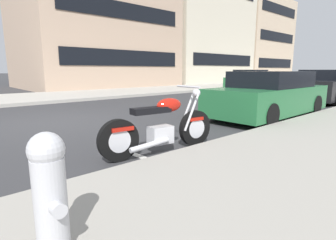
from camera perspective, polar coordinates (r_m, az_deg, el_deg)
name	(u,v)px	position (r m, az deg, el deg)	size (l,w,h in m)	color
ground_plane	(56,122)	(7.85, -22.96, -0.46)	(260.00, 260.00, 0.00)	#333335
sidewalk_far_curb	(187,88)	(20.21, 4.03, 6.90)	(120.00, 5.00, 0.14)	#ADA89E
parking_stall_stripe	(131,153)	(4.62, -7.92, -7.03)	(0.12, 2.20, 0.01)	silver
parked_motorcycle	(162,128)	(4.51, -1.41, -1.65)	(2.22, 0.62, 1.13)	black
parked_car_near_corner	(270,95)	(8.54, 21.08, 5.00)	(4.47, 1.82, 1.37)	#236638
parked_car_far_down_curb	(327,86)	(14.09, 31.15, 6.26)	(4.60, 1.95, 1.42)	black
car_opposite_curb	(251,80)	(21.09, 17.37, 8.23)	(4.76, 2.03, 1.43)	#236638
fire_hydrant	(50,190)	(2.02, -24.15, -13.70)	(0.24, 0.36, 0.87)	#B7B7BC
townhouse_corner_block	(93,24)	(23.98, -15.83, 19.23)	(11.25, 9.69, 10.24)	tan
townhouse_behind_pole	(193,33)	(30.60, 5.44, 18.25)	(10.90, 8.75, 10.89)	beige
townhouse_near_left	(245,42)	(39.12, 16.19, 15.78)	(9.78, 9.36, 10.28)	beige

